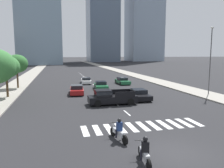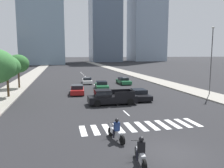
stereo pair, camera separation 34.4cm
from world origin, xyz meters
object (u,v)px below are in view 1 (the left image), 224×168
at_px(sedan_green_0, 122,81).
at_px(street_lamp_east, 211,56).
at_px(motorcycle_trailing, 119,132).
at_px(sedan_black_4, 139,94).
at_px(motorcycle_lead, 145,153).
at_px(pickup_truck, 110,97).
at_px(street_tree_third, 17,64).
at_px(street_tree_second, 6,67).
at_px(sedan_white_2, 86,81).
at_px(sedan_red_3, 77,90).
at_px(sedan_green_1, 101,86).

relative_size(sedan_green_0, street_lamp_east, 0.52).
relative_size(motorcycle_trailing, sedan_black_4, 0.48).
relative_size(motorcycle_lead, pickup_truck, 0.40).
height_order(street_lamp_east, street_tree_third, street_lamp_east).
height_order(motorcycle_lead, street_tree_second, street_tree_second).
bearing_deg(motorcycle_trailing, pickup_truck, -23.32).
distance_m(street_lamp_east, street_tree_third, 28.94).
bearing_deg(motorcycle_trailing, street_tree_third, 8.93).
relative_size(motorcycle_trailing, sedan_green_0, 0.47).
xyz_separation_m(sedan_black_4, street_tree_third, (-16.07, 12.41, 3.46)).
distance_m(sedan_white_2, street_lamp_east, 22.33).
xyz_separation_m(sedan_black_4, street_tree_second, (-16.07, 4.60, 3.39)).
height_order(sedan_green_0, street_tree_third, street_tree_third).
relative_size(pickup_truck, street_tree_third, 1.00).
distance_m(sedan_green_0, street_tree_third, 18.45).
height_order(street_tree_second, street_tree_third, street_tree_third).
distance_m(sedan_green_0, sedan_black_4, 14.16).
xyz_separation_m(motorcycle_lead, pickup_truck, (1.42, 13.59, 0.23)).
bearing_deg(sedan_white_2, street_tree_second, 140.54).
distance_m(sedan_red_3, street_tree_second, 9.47).
xyz_separation_m(pickup_truck, street_lamp_east, (14.39, 2.34, 4.43)).
relative_size(motorcycle_trailing, pickup_truck, 0.41).
height_order(sedan_red_3, sedan_black_4, sedan_red_3).
distance_m(sedan_red_3, sedan_black_4, 9.07).
bearing_deg(street_tree_third, motorcycle_lead, -69.63).
bearing_deg(sedan_red_3, street_lamp_east, -102.16).
bearing_deg(pickup_truck, motorcycle_trailing, 79.67).
xyz_separation_m(motorcycle_lead, street_lamp_east, (15.80, 15.93, 4.66)).
relative_size(sedan_white_2, sedan_red_3, 1.03).
relative_size(sedan_white_2, street_tree_third, 0.90).
bearing_deg(motorcycle_lead, sedan_green_0, -8.18).
xyz_separation_m(motorcycle_trailing, sedan_black_4, (6.09, 12.34, -0.02)).
relative_size(motorcycle_lead, street_tree_second, 0.41).
distance_m(sedan_green_0, sedan_red_3, 12.61).
relative_size(motorcycle_trailing, street_lamp_east, 0.25).
xyz_separation_m(sedan_red_3, sedan_black_4, (7.26, -5.44, -0.03)).
xyz_separation_m(pickup_truck, street_tree_third, (-11.85, 14.50, 3.21)).
height_order(sedan_green_0, street_lamp_east, street_lamp_east).
bearing_deg(sedan_green_1, street_tree_second, -67.63).
relative_size(sedan_green_1, sedan_red_3, 0.97).
bearing_deg(sedan_green_1, pickup_truck, -1.08).
xyz_separation_m(sedan_green_0, street_tree_third, (-18.05, -1.61, 3.46)).
relative_size(motorcycle_lead, sedan_black_4, 0.46).
height_order(pickup_truck, street_tree_third, street_tree_third).
bearing_deg(street_tree_second, sedan_black_4, -15.97).
bearing_deg(street_tree_second, sedan_red_3, 5.42).
distance_m(pickup_truck, street_tree_third, 18.99).
distance_m(pickup_truck, sedan_red_3, 8.11).
xyz_separation_m(motorcycle_lead, motorcycle_trailing, (-0.44, 3.33, -0.00)).
bearing_deg(sedan_black_4, sedan_green_1, -157.75).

